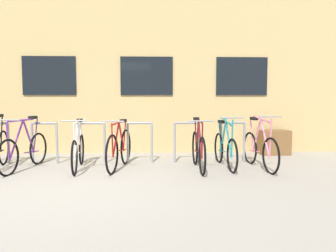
# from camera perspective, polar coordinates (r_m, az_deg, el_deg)

# --- Properties ---
(ground_plane) EXTENTS (42.00, 42.00, 0.00)m
(ground_plane) POSITION_cam_1_polar(r_m,az_deg,el_deg) (5.25, -18.04, -10.38)
(ground_plane) COLOR #9E998E
(storefront_building) EXTENTS (28.00, 7.86, 5.62)m
(storefront_building) POSITION_cam_1_polar(r_m,az_deg,el_deg) (12.16, -9.16, 11.50)
(storefront_building) COLOR tan
(storefront_building) RESTS_ON ground
(bike_rack) EXTENTS (6.56, 0.05, 0.88)m
(bike_rack) POSITION_cam_1_polar(r_m,az_deg,el_deg) (6.95, -13.33, -2.21)
(bike_rack) COLOR gray
(bike_rack) RESTS_ON ground
(bicycle_red) EXTENTS (0.45, 1.70, 0.99)m
(bicycle_red) POSITION_cam_1_polar(r_m,az_deg,el_deg) (6.38, -8.66, -3.95)
(bicycle_red) COLOR black
(bicycle_red) RESTS_ON ground
(bicycle_maroon) EXTENTS (0.44, 1.71, 1.01)m
(bicycle_maroon) POSITION_cam_1_polar(r_m,az_deg,el_deg) (6.26, 5.43, -4.14)
(bicycle_maroon) COLOR black
(bicycle_maroon) RESTS_ON ground
(bicycle_teal) EXTENTS (0.44, 1.66, 1.05)m
(bicycle_teal) POSITION_cam_1_polar(r_m,az_deg,el_deg) (6.52, 10.14, -4.01)
(bicycle_teal) COLOR black
(bicycle_teal) RESTS_ON ground
(bicycle_pink) EXTENTS (0.44, 1.66, 1.07)m
(bicycle_pink) POSITION_cam_1_polar(r_m,az_deg,el_deg) (6.57, 16.02, -3.94)
(bicycle_pink) COLOR black
(bicycle_pink) RESTS_ON ground
(bicycle_white) EXTENTS (0.44, 1.66, 1.00)m
(bicycle_white) POSITION_cam_1_polar(r_m,az_deg,el_deg) (6.49, -15.74, -4.17)
(bicycle_white) COLOR black
(bicycle_white) RESTS_ON ground
(bicycle_purple) EXTENTS (0.44, 1.73, 1.04)m
(bicycle_purple) POSITION_cam_1_polar(r_m,az_deg,el_deg) (6.82, -24.25, -3.88)
(bicycle_purple) COLOR black
(bicycle_purple) RESTS_ON ground
(planter_box) EXTENTS (0.70, 0.44, 0.60)m
(planter_box) POSITION_cam_1_polar(r_m,az_deg,el_deg) (8.34, 18.44, -2.77)
(planter_box) COLOR brown
(planter_box) RESTS_ON ground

